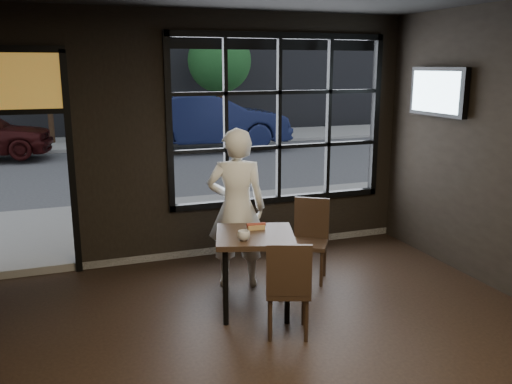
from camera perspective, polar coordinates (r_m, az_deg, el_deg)
name	(u,v)px	position (r m, az deg, el deg)	size (l,w,h in m)	color
window_frame	(279,120)	(7.38, 2.42, 7.58)	(3.06, 0.12, 2.28)	black
stained_transom	(8,81)	(6.82, -24.63, 10.59)	(1.20, 0.06, 0.70)	orange
street_asphalt	(94,119)	(27.46, -16.64, 7.33)	(60.00, 41.00, 0.04)	#545456
cafe_table	(255,272)	(5.68, -0.10, -8.46)	(0.78, 0.78, 0.85)	black
chair_near	(288,286)	(5.21, 3.37, -9.89)	(0.41, 0.41, 0.96)	black
chair_window	(309,241)	(6.48, 5.62, -5.18)	(0.42, 0.42, 0.97)	black
man	(237,208)	(6.20, -2.06, -1.73)	(0.67, 0.44, 1.85)	white
hotdog	(256,227)	(5.67, 0.01, -3.67)	(0.20, 0.08, 0.06)	tan
cup	(244,236)	(5.32, -1.30, -4.61)	(0.12, 0.12, 0.10)	silver
tv	(438,92)	(7.31, 18.63, 9.97)	(0.12, 1.04, 0.61)	black
navy_car	(206,121)	(16.39, -5.26, 7.50)	(1.72, 4.93, 1.62)	#12193C
tree_left	(46,67)	(18.54, -21.21, 12.20)	(2.06, 2.06, 3.52)	#332114
tree_right	(219,61)	(19.50, -3.86, 13.59)	(2.22, 2.22, 3.79)	#332114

